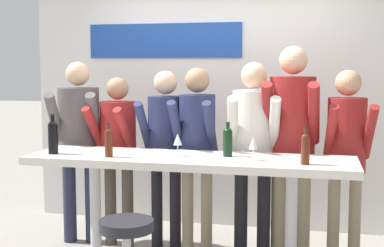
{
  "coord_description": "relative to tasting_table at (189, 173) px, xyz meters",
  "views": [
    {
      "loc": [
        0.97,
        -4.0,
        1.68
      ],
      "look_at": [
        0.0,
        0.1,
        1.23
      ],
      "focal_mm": 50.0,
      "sensor_mm": 36.0,
      "label": 1
    }
  ],
  "objects": [
    {
      "name": "wine_bottle_0",
      "position": [
        -1.1,
        -0.11,
        0.28
      ],
      "size": [
        0.08,
        0.08,
        0.32
      ],
      "color": "black",
      "rests_on": "tasting_table"
    },
    {
      "name": "person_center",
      "position": [
        -0.06,
        0.54,
        0.2
      ],
      "size": [
        0.38,
        0.5,
        1.67
      ],
      "rotation": [
        0.0,
        0.0,
        -0.01
      ],
      "color": "gray",
      "rests_on": "ground_plane"
    },
    {
      "name": "person_center_right",
      "position": [
        0.43,
        0.55,
        0.22
      ],
      "size": [
        0.48,
        0.58,
        1.72
      ],
      "rotation": [
        0.0,
        0.0,
        0.13
      ],
      "color": "black",
      "rests_on": "ground_plane"
    },
    {
      "name": "wine_bottle_3",
      "position": [
        0.29,
        0.08,
        0.26
      ],
      "size": [
        0.07,
        0.07,
        0.27
      ],
      "color": "black",
      "rests_on": "tasting_table"
    },
    {
      "name": "person_right",
      "position": [
        0.76,
        0.62,
        0.3
      ],
      "size": [
        0.47,
        0.59,
        1.86
      ],
      "rotation": [
        0.0,
        0.0,
        -0.02
      ],
      "color": "gray",
      "rests_on": "ground_plane"
    },
    {
      "name": "wine_glass_1",
      "position": [
        0.51,
        -0.06,
        0.26
      ],
      "size": [
        0.07,
        0.07,
        0.18
      ],
      "color": "silver",
      "rests_on": "tasting_table"
    },
    {
      "name": "person_center_left",
      "position": [
        -0.37,
        0.62,
        0.18
      ],
      "size": [
        0.39,
        0.51,
        1.65
      ],
      "rotation": [
        0.0,
        0.0,
        -0.02
      ],
      "color": "black",
      "rests_on": "ground_plane"
    },
    {
      "name": "person_far_right",
      "position": [
        1.21,
        0.59,
        0.19
      ],
      "size": [
        0.42,
        0.54,
        1.66
      ],
      "rotation": [
        0.0,
        0.0,
        0.12
      ],
      "color": "gray",
      "rests_on": "ground_plane"
    },
    {
      "name": "person_left",
      "position": [
        -0.83,
        0.61,
        0.13
      ],
      "size": [
        0.44,
        0.54,
        1.58
      ],
      "rotation": [
        0.0,
        0.0,
        -0.15
      ],
      "color": "#473D33",
      "rests_on": "ground_plane"
    },
    {
      "name": "back_wall",
      "position": [
        -0.01,
        1.53,
        0.6
      ],
      "size": [
        4.16,
        0.12,
        2.88
      ],
      "color": "silver",
      "rests_on": "ground_plane"
    },
    {
      "name": "person_far_left",
      "position": [
        -1.22,
        0.63,
        0.22
      ],
      "size": [
        0.53,
        0.62,
        1.73
      ],
      "rotation": [
        0.0,
        0.0,
        0.2
      ],
      "color": "#23283D",
      "rests_on": "ground_plane"
    },
    {
      "name": "wine_bottle_1",
      "position": [
        0.89,
        -0.14,
        0.26
      ],
      "size": [
        0.06,
        0.06,
        0.28
      ],
      "color": "#4C1E0F",
      "rests_on": "tasting_table"
    },
    {
      "name": "tasting_table",
      "position": [
        0.0,
        0.0,
        0.0
      ],
      "size": [
        2.56,
        0.67,
        0.98
      ],
      "color": "silver",
      "rests_on": "ground_plane"
    },
    {
      "name": "wine_glass_0",
      "position": [
        -0.1,
        0.02,
        0.26
      ],
      "size": [
        0.07,
        0.07,
        0.18
      ],
      "color": "silver",
      "rests_on": "tasting_table"
    },
    {
      "name": "wine_bottle_2",
      "position": [
        -0.61,
        -0.15,
        0.26
      ],
      "size": [
        0.06,
        0.06,
        0.27
      ],
      "color": "#4C1E0F",
      "rests_on": "tasting_table"
    }
  ]
}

